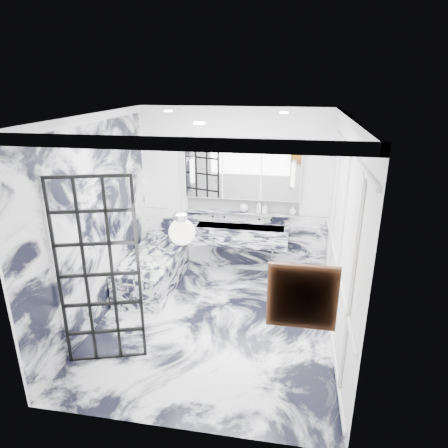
% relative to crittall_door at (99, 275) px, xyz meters
% --- Properties ---
extents(floor, '(3.60, 3.60, 0.00)m').
position_rel_crittall_door_xyz_m(floor, '(1.12, 0.92, -1.13)').
color(floor, silver).
rests_on(floor, ground).
extents(ceiling, '(3.60, 3.60, 0.00)m').
position_rel_crittall_door_xyz_m(ceiling, '(1.12, 0.92, 1.67)').
color(ceiling, white).
rests_on(ceiling, wall_back).
extents(wall_back, '(3.60, 0.00, 3.60)m').
position_rel_crittall_door_xyz_m(wall_back, '(1.12, 2.72, 0.27)').
color(wall_back, white).
rests_on(wall_back, floor).
extents(wall_front, '(3.60, 0.00, 3.60)m').
position_rel_crittall_door_xyz_m(wall_front, '(1.12, -0.88, 0.27)').
color(wall_front, white).
rests_on(wall_front, floor).
extents(wall_left, '(0.00, 3.60, 3.60)m').
position_rel_crittall_door_xyz_m(wall_left, '(-0.48, 0.92, 0.27)').
color(wall_left, white).
rests_on(wall_left, floor).
extents(wall_right, '(0.00, 3.60, 3.60)m').
position_rel_crittall_door_xyz_m(wall_right, '(2.72, 0.92, 0.27)').
color(wall_right, white).
rests_on(wall_right, floor).
extents(marble_clad_back, '(3.18, 0.05, 1.05)m').
position_rel_crittall_door_xyz_m(marble_clad_back, '(1.12, 2.70, -0.61)').
color(marble_clad_back, silver).
rests_on(marble_clad_back, floor).
extents(marble_clad_left, '(0.02, 3.56, 2.68)m').
position_rel_crittall_door_xyz_m(marble_clad_left, '(-0.47, 0.92, 0.21)').
color(marble_clad_left, silver).
rests_on(marble_clad_left, floor).
extents(panel_molding, '(0.03, 3.40, 2.30)m').
position_rel_crittall_door_xyz_m(panel_molding, '(2.70, 0.92, 0.17)').
color(panel_molding, white).
rests_on(panel_molding, floor).
extents(soap_bottle_a, '(0.11, 0.11, 0.22)m').
position_rel_crittall_door_xyz_m(soap_bottle_a, '(1.56, 2.63, 0.07)').
color(soap_bottle_a, '#8C5919').
rests_on(soap_bottle_a, ledge).
extents(soap_bottle_b, '(0.11, 0.11, 0.18)m').
position_rel_crittall_door_xyz_m(soap_bottle_b, '(1.67, 2.63, 0.05)').
color(soap_bottle_b, '#4C4C51').
rests_on(soap_bottle_b, ledge).
extents(soap_bottle_c, '(0.15, 0.15, 0.15)m').
position_rel_crittall_door_xyz_m(soap_bottle_c, '(2.12, 2.63, 0.03)').
color(soap_bottle_c, silver).
rests_on(soap_bottle_c, ledge).
extents(face_pot, '(0.14, 0.14, 0.14)m').
position_rel_crittall_door_xyz_m(face_pot, '(1.31, 2.63, 0.03)').
color(face_pot, white).
rests_on(face_pot, ledge).
extents(amber_bottle, '(0.04, 0.04, 0.10)m').
position_rel_crittall_door_xyz_m(amber_bottle, '(1.67, 2.63, 0.01)').
color(amber_bottle, '#8C5919').
rests_on(amber_bottle, ledge).
extents(flower_vase, '(0.08, 0.08, 0.12)m').
position_rel_crittall_door_xyz_m(flower_vase, '(0.22, 1.07, -0.52)').
color(flower_vase, silver).
rests_on(flower_vase, bathtub).
extents(crittall_door, '(0.85, 0.29, 2.26)m').
position_rel_crittall_door_xyz_m(crittall_door, '(0.00, 0.00, 0.00)').
color(crittall_door, black).
rests_on(crittall_door, floor).
extents(artwork, '(0.47, 0.04, 0.47)m').
position_rel_crittall_door_xyz_m(artwork, '(2.21, -0.84, 0.42)').
color(artwork, '#BA8113').
rests_on(artwork, wall_front).
extents(pendant_light, '(0.24, 0.24, 0.24)m').
position_rel_crittall_door_xyz_m(pendant_light, '(1.11, -0.41, 0.75)').
color(pendant_light, white).
rests_on(pendant_light, ceiling).
extents(trough_sink, '(1.60, 0.45, 0.30)m').
position_rel_crittall_door_xyz_m(trough_sink, '(1.27, 2.48, -0.40)').
color(trough_sink, silver).
rests_on(trough_sink, wall_back).
extents(ledge, '(1.90, 0.14, 0.04)m').
position_rel_crittall_door_xyz_m(ledge, '(1.27, 2.64, -0.06)').
color(ledge, silver).
rests_on(ledge, wall_back).
extents(subway_tile, '(1.90, 0.03, 0.23)m').
position_rel_crittall_door_xyz_m(subway_tile, '(1.27, 2.70, 0.07)').
color(subway_tile, white).
rests_on(subway_tile, wall_back).
extents(mirror_cabinet, '(1.90, 0.16, 1.00)m').
position_rel_crittall_door_xyz_m(mirror_cabinet, '(1.27, 2.65, 0.69)').
color(mirror_cabinet, white).
rests_on(mirror_cabinet, wall_back).
extents(sconce_left, '(0.07, 0.07, 0.40)m').
position_rel_crittall_door_xyz_m(sconce_left, '(0.45, 2.55, 0.65)').
color(sconce_left, white).
rests_on(sconce_left, mirror_cabinet).
extents(sconce_right, '(0.07, 0.07, 0.40)m').
position_rel_crittall_door_xyz_m(sconce_right, '(2.09, 2.55, 0.65)').
color(sconce_right, white).
rests_on(sconce_right, mirror_cabinet).
extents(bathtub, '(0.75, 1.65, 0.55)m').
position_rel_crittall_door_xyz_m(bathtub, '(-0.06, 1.82, -0.86)').
color(bathtub, silver).
rests_on(bathtub, floor).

